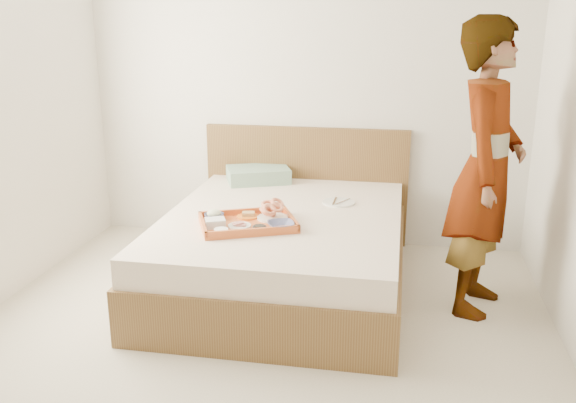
# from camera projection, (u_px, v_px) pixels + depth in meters

# --- Properties ---
(ground) EXTENTS (3.50, 4.00, 0.01)m
(ground) POSITION_uv_depth(u_px,v_px,m) (245.00, 362.00, 3.38)
(ground) COLOR beige
(ground) RESTS_ON ground
(wall_back) EXTENTS (3.50, 0.01, 2.60)m
(wall_back) POSITION_uv_depth(u_px,v_px,m) (305.00, 83.00, 4.88)
(wall_back) COLOR silver
(wall_back) RESTS_ON ground
(bed) EXTENTS (1.65, 2.00, 0.53)m
(bed) POSITION_uv_depth(u_px,v_px,m) (283.00, 251.00, 4.24)
(bed) COLOR brown
(bed) RESTS_ON ground
(headboard) EXTENTS (1.65, 0.06, 0.95)m
(headboard) POSITION_uv_depth(u_px,v_px,m) (306.00, 185.00, 5.09)
(headboard) COLOR brown
(headboard) RESTS_ON ground
(pillow) EXTENTS (0.57, 0.48, 0.12)m
(pillow) POSITION_uv_depth(u_px,v_px,m) (258.00, 175.00, 4.95)
(pillow) COLOR gray
(pillow) RESTS_ON bed
(tray) EXTENTS (0.70, 0.62, 0.05)m
(tray) POSITION_uv_depth(u_px,v_px,m) (248.00, 222.00, 3.91)
(tray) COLOR #CE561E
(tray) RESTS_ON bed
(prawn_plate) EXTENTS (0.26, 0.26, 0.01)m
(prawn_plate) POSITION_uv_depth(u_px,v_px,m) (273.00, 218.00, 4.01)
(prawn_plate) COLOR white
(prawn_plate) RESTS_ON tray
(navy_bowl_big) EXTENTS (0.22, 0.22, 0.04)m
(navy_bowl_big) POSITION_uv_depth(u_px,v_px,m) (281.00, 225.00, 3.83)
(navy_bowl_big) COLOR #1A1C4D
(navy_bowl_big) RESTS_ON tray
(sauce_dish) EXTENTS (0.11, 0.11, 0.03)m
(sauce_dish) POSITION_uv_depth(u_px,v_px,m) (259.00, 229.00, 3.78)
(sauce_dish) COLOR black
(sauce_dish) RESTS_ON tray
(meat_plate) EXTENTS (0.19, 0.19, 0.01)m
(meat_plate) POSITION_uv_depth(u_px,v_px,m) (240.00, 226.00, 3.86)
(meat_plate) COLOR white
(meat_plate) RESTS_ON tray
(bread_plate) EXTENTS (0.19, 0.19, 0.01)m
(bread_plate) POSITION_uv_depth(u_px,v_px,m) (247.00, 216.00, 4.04)
(bread_plate) COLOR orange
(bread_plate) RESTS_ON tray
(salad_bowl) EXTENTS (0.17, 0.17, 0.04)m
(salad_bowl) POSITION_uv_depth(u_px,v_px,m) (214.00, 217.00, 3.99)
(salad_bowl) COLOR #1A1C4D
(salad_bowl) RESTS_ON tray
(plastic_tub) EXTENTS (0.15, 0.14, 0.05)m
(plastic_tub) POSITION_uv_depth(u_px,v_px,m) (215.00, 223.00, 3.85)
(plastic_tub) COLOR silver
(plastic_tub) RESTS_ON tray
(cheese_round) EXTENTS (0.11, 0.11, 0.03)m
(cheese_round) POSITION_uv_depth(u_px,v_px,m) (221.00, 231.00, 3.74)
(cheese_round) COLOR white
(cheese_round) RESTS_ON tray
(dinner_plate) EXTENTS (0.29, 0.29, 0.01)m
(dinner_plate) POSITION_uv_depth(u_px,v_px,m) (339.00, 202.00, 4.40)
(dinner_plate) COLOR white
(dinner_plate) RESTS_ON bed
(person) EXTENTS (0.60, 0.76, 1.82)m
(person) POSITION_uv_depth(u_px,v_px,m) (486.00, 169.00, 3.78)
(person) COLOR white
(person) RESTS_ON ground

